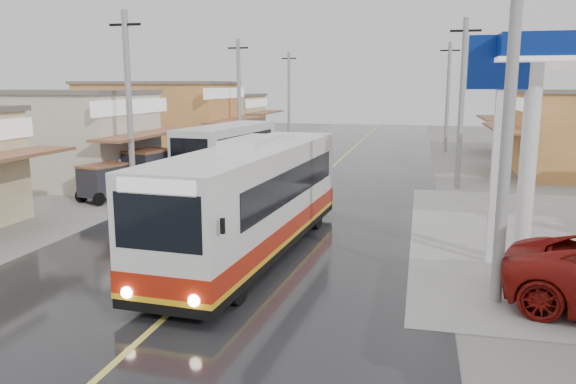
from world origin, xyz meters
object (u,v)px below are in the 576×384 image
(tricycle_near, at_px, (103,180))
(second_bus, at_px, (228,150))
(cyclist, at_px, (193,193))
(tricycle_far, at_px, (149,166))
(coach_bus, at_px, (254,199))

(tricycle_near, bearing_deg, second_bus, 80.54)
(cyclist, height_order, tricycle_far, cyclist)
(cyclist, bearing_deg, tricycle_near, -170.42)
(coach_bus, bearing_deg, tricycle_far, 135.24)
(cyclist, distance_m, tricycle_near, 4.37)
(second_bus, xyz_separation_m, tricycle_far, (-2.70, -3.81, -0.45))
(coach_bus, bearing_deg, cyclist, 131.69)
(cyclist, bearing_deg, coach_bus, -36.36)
(cyclist, height_order, tricycle_near, cyclist)
(second_bus, xyz_separation_m, tricycle_near, (-3.18, -7.08, -0.61))
(second_bus, xyz_separation_m, cyclist, (1.16, -7.56, -0.89))
(tricycle_far, bearing_deg, cyclist, -32.26)
(coach_bus, bearing_deg, tricycle_near, 149.26)
(coach_bus, height_order, tricycle_far, coach_bus)
(coach_bus, relative_size, tricycle_near, 4.72)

